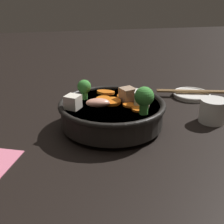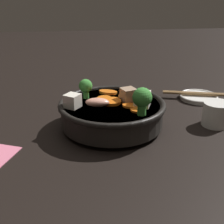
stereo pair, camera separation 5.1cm
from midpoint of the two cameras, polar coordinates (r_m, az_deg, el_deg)
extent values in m
plane|color=black|center=(0.72, -2.05, -2.87)|extent=(3.00, 3.00, 0.00)
cylinder|color=black|center=(0.71, -2.06, -2.51)|extent=(0.13, 0.13, 0.01)
cylinder|color=black|center=(0.70, -2.09, -0.39)|extent=(0.23, 0.23, 0.05)
torus|color=black|center=(0.69, -2.12, 1.42)|extent=(0.24, 0.24, 0.01)
cylinder|color=brown|center=(0.70, -2.10, 0.42)|extent=(0.21, 0.21, 0.03)
cylinder|color=orange|center=(0.73, 0.67, 2.84)|extent=(0.06, 0.06, 0.01)
cylinder|color=orange|center=(0.70, -1.96, 1.91)|extent=(0.06, 0.06, 0.01)
cylinder|color=orange|center=(0.76, -3.10, 3.60)|extent=(0.06, 0.06, 0.01)
cylinder|color=orange|center=(0.71, -3.66, 2.32)|extent=(0.05, 0.05, 0.01)
cylinder|color=orange|center=(0.66, 2.80, 0.56)|extent=(0.04, 0.04, 0.01)
cylinder|color=orange|center=(0.68, 1.30, 1.23)|extent=(0.05, 0.05, 0.01)
cylinder|color=green|center=(0.64, 3.54, 0.63)|extent=(0.02, 0.02, 0.02)
sphere|color=#388433|center=(0.63, 3.60, 2.82)|extent=(0.04, 0.04, 0.04)
cylinder|color=green|center=(0.73, -7.08, 3.08)|extent=(0.01, 0.01, 0.02)
sphere|color=#388433|center=(0.72, -7.16, 4.61)|extent=(0.03, 0.03, 0.03)
cube|color=silver|center=(0.67, -9.33, 1.79)|extent=(0.04, 0.04, 0.03)
cube|color=silver|center=(0.68, 3.44, 2.51)|extent=(0.04, 0.04, 0.03)
cube|color=#9E7F66|center=(0.71, 0.79, 3.18)|extent=(0.04, 0.04, 0.03)
ellipsoid|color=#EA9E84|center=(0.68, -4.77, 1.67)|extent=(0.04, 0.06, 0.02)
cylinder|color=white|center=(0.93, 12.78, 3.01)|extent=(0.10, 0.10, 0.01)
torus|color=white|center=(0.92, 12.81, 3.31)|extent=(0.11, 0.11, 0.01)
cylinder|color=white|center=(0.76, 16.18, 0.19)|extent=(0.06, 0.06, 0.06)
cylinder|color=brown|center=(0.76, 16.32, 1.35)|extent=(0.05, 0.05, 0.00)
cylinder|color=olive|center=(0.92, 12.88, 3.60)|extent=(0.06, 0.20, 0.01)
cylinder|color=olive|center=(0.93, 12.81, 3.77)|extent=(0.06, 0.20, 0.01)
camera|label=1|loc=(0.03, -92.10, -0.89)|focal=50.00mm
camera|label=2|loc=(0.03, 87.90, 0.89)|focal=50.00mm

